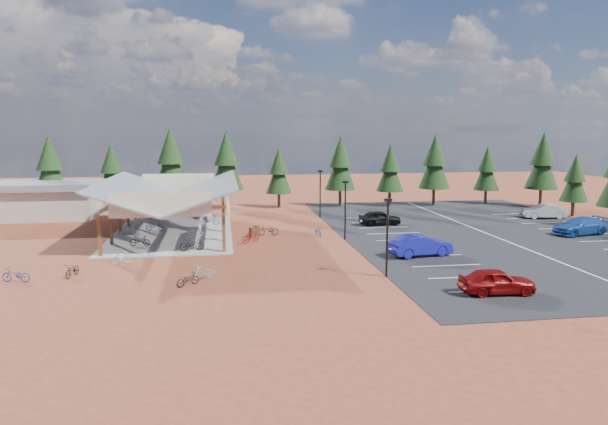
{
  "coord_description": "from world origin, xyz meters",
  "views": [
    {
      "loc": [
        -5.46,
        -43.0,
        9.53
      ],
      "look_at": [
        1.63,
        3.49,
        2.25
      ],
      "focal_mm": 32.0,
      "sensor_mm": 36.0,
      "label": 1
    }
  ],
  "objects_px": {
    "bike_15": "(251,237)",
    "car_1": "(420,245)",
    "lamp_post_1": "(345,206)",
    "bike_8": "(72,270)",
    "bike_5": "(195,234)",
    "lamp_post_0": "(387,232)",
    "bike_6": "(210,220)",
    "trash_bin_0": "(252,232)",
    "car_7": "(580,226)",
    "bike_pavilion": "(171,192)",
    "bike_14": "(318,231)",
    "bike_7": "(200,215)",
    "bike_12": "(188,279)",
    "bike_13": "(203,272)",
    "car_4": "(380,218)",
    "bike_16": "(268,230)",
    "car_8": "(585,222)",
    "lamp_post_2": "(320,190)",
    "bike_1": "(130,232)",
    "outbuilding": "(47,200)",
    "bike_3": "(155,215)",
    "bike_9": "(121,258)",
    "bike_0": "(140,241)",
    "bike_4": "(192,245)",
    "trash_bin_1": "(256,230)",
    "bike_2": "(155,226)",
    "bike_10": "(16,275)",
    "car_0": "(497,281)"
  },
  "relations": [
    {
      "from": "bike_15",
      "to": "car_1",
      "type": "height_order",
      "value": "car_1"
    },
    {
      "from": "lamp_post_1",
      "to": "bike_8",
      "type": "relative_size",
      "value": 2.98
    },
    {
      "from": "bike_5",
      "to": "bike_8",
      "type": "height_order",
      "value": "bike_5"
    },
    {
      "from": "lamp_post_0",
      "to": "bike_6",
      "type": "relative_size",
      "value": 2.7
    },
    {
      "from": "trash_bin_0",
      "to": "car_7",
      "type": "bearing_deg",
      "value": -6.42
    },
    {
      "from": "bike_pavilion",
      "to": "bike_14",
      "type": "xyz_separation_m",
      "value": [
        13.0,
        -2.92,
        -3.4
      ]
    },
    {
      "from": "bike_7",
      "to": "car_7",
      "type": "bearing_deg",
      "value": -102.61
    },
    {
      "from": "bike_12",
      "to": "bike_13",
      "type": "bearing_deg",
      "value": -68.69
    },
    {
      "from": "car_4",
      "to": "car_7",
      "type": "bearing_deg",
      "value": -116.73
    },
    {
      "from": "bike_14",
      "to": "car_7",
      "type": "xyz_separation_m",
      "value": [
        23.6,
        -3.13,
        0.4
      ]
    },
    {
      "from": "bike_15",
      "to": "bike_16",
      "type": "bearing_deg",
      "value": -58.43
    },
    {
      "from": "car_8",
      "to": "lamp_post_2",
      "type": "bearing_deg",
      "value": -112.86
    },
    {
      "from": "bike_pavilion",
      "to": "bike_1",
      "type": "relative_size",
      "value": 11.73
    },
    {
      "from": "outbuilding",
      "to": "bike_1",
      "type": "xyz_separation_m",
      "value": [
        10.45,
        -12.56,
        -1.43
      ]
    },
    {
      "from": "bike_16",
      "to": "car_4",
      "type": "bearing_deg",
      "value": 111.98
    },
    {
      "from": "bike_3",
      "to": "bike_9",
      "type": "bearing_deg",
      "value": -160.8
    },
    {
      "from": "outbuilding",
      "to": "bike_12",
      "type": "distance_m",
      "value": 32.63
    },
    {
      "from": "lamp_post_1",
      "to": "lamp_post_0",
      "type": "bearing_deg",
      "value": -90.0
    },
    {
      "from": "lamp_post_0",
      "to": "bike_13",
      "type": "distance_m",
      "value": 12.11
    },
    {
      "from": "car_4",
      "to": "bike_1",
      "type": "bearing_deg",
      "value": 95.36
    },
    {
      "from": "outbuilding",
      "to": "bike_1",
      "type": "distance_m",
      "value": 16.4
    },
    {
      "from": "lamp_post_0",
      "to": "bike_13",
      "type": "height_order",
      "value": "lamp_post_0"
    },
    {
      "from": "bike_13",
      "to": "car_1",
      "type": "xyz_separation_m",
      "value": [
        16.02,
        3.96,
        0.37
      ]
    },
    {
      "from": "bike_0",
      "to": "lamp_post_1",
      "type": "bearing_deg",
      "value": -78.89
    },
    {
      "from": "bike_8",
      "to": "bike_4",
      "type": "bearing_deg",
      "value": 52.02
    },
    {
      "from": "lamp_post_1",
      "to": "bike_0",
      "type": "relative_size",
      "value": 3.07
    },
    {
      "from": "trash_bin_0",
      "to": "bike_14",
      "type": "bearing_deg",
      "value": -1.85
    },
    {
      "from": "bike_6",
      "to": "car_4",
      "type": "height_order",
      "value": "car_4"
    },
    {
      "from": "bike_9",
      "to": "bike_16",
      "type": "bearing_deg",
      "value": -78.94
    },
    {
      "from": "bike_6",
      "to": "bike_14",
      "type": "relative_size",
      "value": 1.19
    },
    {
      "from": "trash_bin_1",
      "to": "bike_6",
      "type": "height_order",
      "value": "bike_6"
    },
    {
      "from": "bike_2",
      "to": "trash_bin_1",
      "type": "bearing_deg",
      "value": -94.07
    },
    {
      "from": "bike_0",
      "to": "bike_15",
      "type": "xyz_separation_m",
      "value": [
        9.03,
        0.29,
        -0.04
      ]
    },
    {
      "from": "bike_6",
      "to": "bike_10",
      "type": "height_order",
      "value": "bike_6"
    },
    {
      "from": "bike_pavilion",
      "to": "lamp_post_2",
      "type": "height_order",
      "value": "lamp_post_2"
    },
    {
      "from": "lamp_post_0",
      "to": "car_8",
      "type": "distance_m",
      "value": 27.07
    },
    {
      "from": "bike_4",
      "to": "car_7",
      "type": "bearing_deg",
      "value": -97.7
    },
    {
      "from": "lamp_post_1",
      "to": "car_4",
      "type": "xyz_separation_m",
      "value": [
        5.05,
        6.53,
        -2.22
      ]
    },
    {
      "from": "trash_bin_1",
      "to": "bike_14",
      "type": "relative_size",
      "value": 0.56
    },
    {
      "from": "bike_6",
      "to": "bike_15",
      "type": "xyz_separation_m",
      "value": [
        3.59,
        -8.56,
        -0.1
      ]
    },
    {
      "from": "lamp_post_0",
      "to": "bike_14",
      "type": "relative_size",
      "value": 3.22
    },
    {
      "from": "lamp_post_0",
      "to": "bike_7",
      "type": "height_order",
      "value": "lamp_post_0"
    },
    {
      "from": "bike_12",
      "to": "bike_16",
      "type": "height_order",
      "value": "bike_16"
    },
    {
      "from": "car_0",
      "to": "bike_10",
      "type": "bearing_deg",
      "value": 80.59
    },
    {
      "from": "bike_3",
      "to": "bike_12",
      "type": "relative_size",
      "value": 1.03
    },
    {
      "from": "trash_bin_1",
      "to": "car_7",
      "type": "relative_size",
      "value": 0.17
    },
    {
      "from": "bike_6",
      "to": "car_7",
      "type": "height_order",
      "value": "car_7"
    },
    {
      "from": "bike_6",
      "to": "bike_8",
      "type": "bearing_deg",
      "value": 137.07
    },
    {
      "from": "bike_2",
      "to": "car_1",
      "type": "relative_size",
      "value": 0.35
    },
    {
      "from": "trash_bin_1",
      "to": "car_7",
      "type": "bearing_deg",
      "value": -8.39
    }
  ]
}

